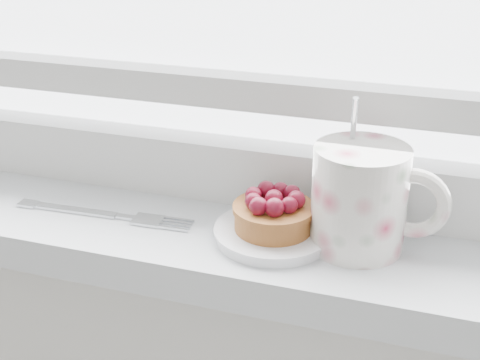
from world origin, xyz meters
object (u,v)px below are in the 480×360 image
at_px(raspberry_tart, 274,212).
at_px(fork, 102,214).
at_px(saucer, 273,233).
at_px(floral_mug, 363,197).

xyz_separation_m(raspberry_tart, fork, (-0.20, -0.01, -0.03)).
bearing_deg(fork, raspberry_tart, 2.74).
distance_m(saucer, fork, 0.20).
xyz_separation_m(raspberry_tart, floral_mug, (0.09, 0.01, 0.02)).
height_order(saucer, floral_mug, floral_mug).
xyz_separation_m(saucer, raspberry_tart, (0.00, -0.00, 0.03)).
bearing_deg(saucer, floral_mug, 7.96).
relative_size(saucer, raspberry_tart, 1.46).
xyz_separation_m(saucer, fork, (-0.20, -0.01, -0.00)).
relative_size(saucer, fork, 0.59).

